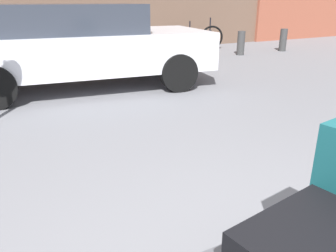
% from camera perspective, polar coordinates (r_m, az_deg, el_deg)
% --- Properties ---
extents(parked_car, '(4.50, 2.36, 1.42)m').
position_cam_1_polar(parked_car, '(6.18, -14.52, 13.20)').
color(parked_car, silver).
rests_on(parked_car, ground_plane).
extents(bicycle_leaning, '(1.69, 0.61, 0.96)m').
position_cam_1_polar(bicycle_leaning, '(10.95, 4.73, 14.68)').
color(bicycle_leaning, black).
rests_on(bicycle_leaning, ground_plane).
extents(bollard_kerb_near, '(0.21, 0.21, 0.66)m').
position_cam_1_polar(bollard_kerb_near, '(8.48, -3.15, 12.71)').
color(bollard_kerb_near, '#383838').
rests_on(bollard_kerb_near, ground_plane).
extents(bollard_kerb_mid, '(0.21, 0.21, 0.66)m').
position_cam_1_polar(bollard_kerb_mid, '(9.13, 4.83, 13.24)').
color(bollard_kerb_mid, '#383838').
rests_on(bollard_kerb_mid, ground_plane).
extents(bollard_kerb_far, '(0.21, 0.21, 0.66)m').
position_cam_1_polar(bollard_kerb_far, '(10.02, 12.19, 13.51)').
color(bollard_kerb_far, '#383838').
rests_on(bollard_kerb_far, ground_plane).
extents(bollard_corner, '(0.21, 0.21, 0.66)m').
position_cam_1_polar(bollard_corner, '(11.13, 18.85, 13.57)').
color(bollard_corner, '#383838').
rests_on(bollard_corner, ground_plane).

